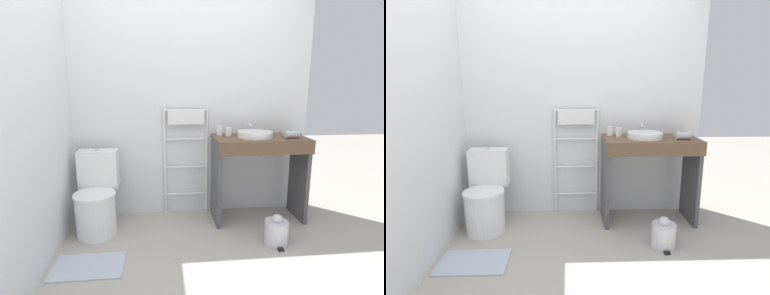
% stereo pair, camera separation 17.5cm
% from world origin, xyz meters
% --- Properties ---
extents(ground_plane, '(12.00, 12.00, 0.00)m').
position_xyz_m(ground_plane, '(0.00, 0.00, 0.00)').
color(ground_plane, '#A8A399').
extents(wall_back, '(2.68, 0.12, 2.49)m').
position_xyz_m(wall_back, '(0.00, 1.42, 1.25)').
color(wall_back, silver).
rests_on(wall_back, ground_plane).
extents(wall_side, '(0.12, 2.02, 2.49)m').
position_xyz_m(wall_side, '(-1.28, 0.68, 1.25)').
color(wall_side, silver).
rests_on(wall_side, ground_plane).
extents(toilet, '(0.39, 0.55, 0.79)m').
position_xyz_m(toilet, '(-0.94, 0.98, 0.33)').
color(toilet, white).
rests_on(toilet, ground_plane).
extents(towel_radiator, '(0.49, 0.06, 1.21)m').
position_xyz_m(towel_radiator, '(-0.03, 1.31, 0.87)').
color(towel_radiator, white).
rests_on(towel_radiator, ground_plane).
extents(vanity_counter, '(0.95, 0.50, 0.90)m').
position_xyz_m(vanity_counter, '(0.72, 1.08, 0.61)').
color(vanity_counter, brown).
rests_on(vanity_counter, ground_plane).
extents(sink_basin, '(0.35, 0.35, 0.06)m').
position_xyz_m(sink_basin, '(0.66, 1.08, 0.93)').
color(sink_basin, white).
rests_on(sink_basin, vanity_counter).
extents(faucet, '(0.02, 0.10, 0.12)m').
position_xyz_m(faucet, '(0.66, 1.27, 0.97)').
color(faucet, silver).
rests_on(faucet, vanity_counter).
extents(cup_near_wall, '(0.06, 0.06, 0.10)m').
position_xyz_m(cup_near_wall, '(0.33, 1.24, 0.95)').
color(cup_near_wall, white).
rests_on(cup_near_wall, vanity_counter).
extents(cup_near_edge, '(0.06, 0.06, 0.09)m').
position_xyz_m(cup_near_edge, '(0.41, 1.19, 0.94)').
color(cup_near_edge, white).
rests_on(cup_near_edge, vanity_counter).
extents(hair_dryer, '(0.19, 0.16, 0.07)m').
position_xyz_m(hair_dryer, '(1.03, 1.01, 0.94)').
color(hair_dryer, '#B7B7BC').
rests_on(hair_dryer, vanity_counter).
extents(trash_bin, '(0.21, 0.25, 0.29)m').
position_xyz_m(trash_bin, '(0.73, 0.55, 0.12)').
color(trash_bin, silver).
rests_on(trash_bin, ground_plane).
extents(bath_mat, '(0.56, 0.36, 0.01)m').
position_xyz_m(bath_mat, '(-0.90, 0.36, 0.01)').
color(bath_mat, '#B2BCCC').
rests_on(bath_mat, ground_plane).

